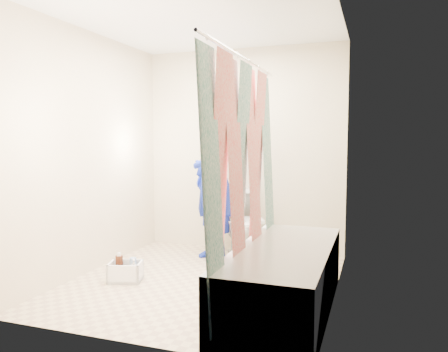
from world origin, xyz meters
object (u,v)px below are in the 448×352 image
(bathtub, at_px, (284,277))
(cleaning_caddy, at_px, (127,272))
(plumber, at_px, (214,175))
(toilet, at_px, (241,225))

(bathtub, xyz_separation_m, cleaning_caddy, (-1.54, 0.22, -0.18))
(plumber, bearing_deg, bathtub, 0.24)
(bathtub, relative_size, cleaning_caddy, 4.91)
(bathtub, distance_m, plumber, 1.66)
(bathtub, xyz_separation_m, toilet, (-0.76, 1.37, 0.11))
(plumber, height_order, cleaning_caddy, plumber)
(toilet, xyz_separation_m, cleaning_caddy, (-0.78, -1.15, -0.29))
(bathtub, height_order, plumber, plumber)
(bathtub, bearing_deg, cleaning_caddy, 171.97)
(toilet, height_order, cleaning_caddy, toilet)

